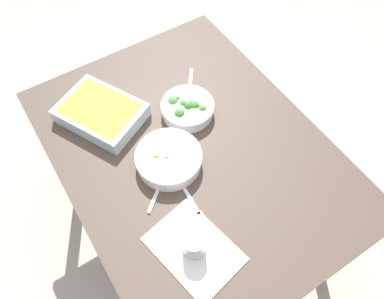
{
  "coord_description": "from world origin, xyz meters",
  "views": [
    {
      "loc": [
        -0.63,
        0.4,
        1.89
      ],
      "look_at": [
        0.0,
        0.0,
        0.74
      ],
      "focal_mm": 35.62,
      "sensor_mm": 36.0,
      "label": 1
    }
  ],
  "objects_px": {
    "drink_cup": "(194,245)",
    "spoon_by_stew": "(161,184)",
    "baking_dish": "(101,112)",
    "fork_on_table": "(194,205)",
    "stew_bowl": "(169,159)",
    "broccoli_bowl": "(187,108)",
    "spoon_by_broccoli": "(190,89)"
  },
  "relations": [
    {
      "from": "broccoli_bowl",
      "to": "fork_on_table",
      "type": "height_order",
      "value": "broccoli_bowl"
    },
    {
      "from": "broccoli_bowl",
      "to": "stew_bowl",
      "type": "bearing_deg",
      "value": 131.82
    },
    {
      "from": "spoon_by_broccoli",
      "to": "fork_on_table",
      "type": "distance_m",
      "value": 0.5
    },
    {
      "from": "stew_bowl",
      "to": "broccoli_bowl",
      "type": "distance_m",
      "value": 0.23
    },
    {
      "from": "spoon_by_broccoli",
      "to": "baking_dish",
      "type": "bearing_deg",
      "value": 80.33
    },
    {
      "from": "spoon_by_broccoli",
      "to": "drink_cup",
      "type": "bearing_deg",
      "value": 148.8
    },
    {
      "from": "drink_cup",
      "to": "spoon_by_broccoli",
      "type": "bearing_deg",
      "value": -31.2
    },
    {
      "from": "baking_dish",
      "to": "spoon_by_stew",
      "type": "bearing_deg",
      "value": -173.12
    },
    {
      "from": "spoon_by_stew",
      "to": "fork_on_table",
      "type": "height_order",
      "value": "spoon_by_stew"
    },
    {
      "from": "fork_on_table",
      "to": "drink_cup",
      "type": "bearing_deg",
      "value": 147.49
    },
    {
      "from": "stew_bowl",
      "to": "broccoli_bowl",
      "type": "xyz_separation_m",
      "value": [
        0.16,
        -0.17,
        -0.0
      ]
    },
    {
      "from": "spoon_by_stew",
      "to": "drink_cup",
      "type": "bearing_deg",
      "value": 174.15
    },
    {
      "from": "baking_dish",
      "to": "drink_cup",
      "type": "bearing_deg",
      "value": -178.29
    },
    {
      "from": "broccoli_bowl",
      "to": "drink_cup",
      "type": "relative_size",
      "value": 2.4
    },
    {
      "from": "baking_dish",
      "to": "spoon_by_broccoli",
      "type": "xyz_separation_m",
      "value": [
        -0.06,
        -0.35,
        -0.03
      ]
    },
    {
      "from": "broccoli_bowl",
      "to": "spoon_by_broccoli",
      "type": "distance_m",
      "value": 0.12
    },
    {
      "from": "drink_cup",
      "to": "fork_on_table",
      "type": "height_order",
      "value": "drink_cup"
    },
    {
      "from": "broccoli_bowl",
      "to": "baking_dish",
      "type": "distance_m",
      "value": 0.32
    },
    {
      "from": "stew_bowl",
      "to": "broccoli_bowl",
      "type": "height_order",
      "value": "broccoli_bowl"
    },
    {
      "from": "spoon_by_stew",
      "to": "spoon_by_broccoli",
      "type": "relative_size",
      "value": 0.97
    },
    {
      "from": "broccoli_bowl",
      "to": "fork_on_table",
      "type": "xyz_separation_m",
      "value": [
        -0.34,
        0.19,
        -0.03
      ]
    },
    {
      "from": "spoon_by_stew",
      "to": "fork_on_table",
      "type": "relative_size",
      "value": 0.83
    },
    {
      "from": "stew_bowl",
      "to": "drink_cup",
      "type": "distance_m",
      "value": 0.32
    },
    {
      "from": "drink_cup",
      "to": "spoon_by_stew",
      "type": "height_order",
      "value": "drink_cup"
    },
    {
      "from": "spoon_by_stew",
      "to": "spoon_by_broccoli",
      "type": "bearing_deg",
      "value": -45.52
    },
    {
      "from": "drink_cup",
      "to": "baking_dish",
      "type": "bearing_deg",
      "value": 1.71
    },
    {
      "from": "baking_dish",
      "to": "broccoli_bowl",
      "type": "bearing_deg",
      "value": -118.29
    },
    {
      "from": "stew_bowl",
      "to": "spoon_by_broccoli",
      "type": "relative_size",
      "value": 1.54
    },
    {
      "from": "spoon_by_stew",
      "to": "baking_dish",
      "type": "bearing_deg",
      "value": 6.88
    },
    {
      "from": "broccoli_bowl",
      "to": "drink_cup",
      "type": "bearing_deg",
      "value": 150.0
    },
    {
      "from": "broccoli_bowl",
      "to": "fork_on_table",
      "type": "bearing_deg",
      "value": 150.95
    },
    {
      "from": "spoon_by_broccoli",
      "to": "fork_on_table",
      "type": "bearing_deg",
      "value": 149.19
    }
  ]
}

